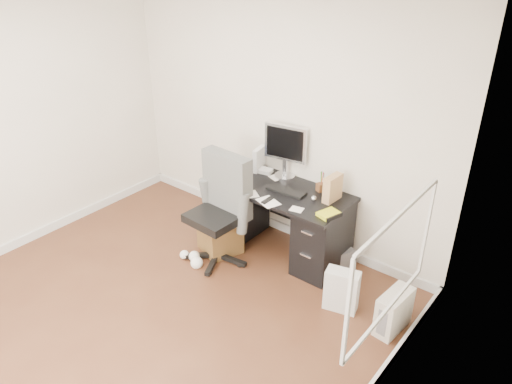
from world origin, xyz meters
TOP-DOWN VIEW (x-y plane):
  - ground at (0.00, 0.00)m, footprint 4.00×4.00m
  - room_shell at (0.03, 0.03)m, footprint 4.02×4.02m
  - desk at (0.30, 1.65)m, footprint 1.50×0.70m
  - loose_papers at (0.10, 1.60)m, footprint 1.10×0.60m
  - lcd_monitor at (0.18, 1.91)m, footprint 0.51×0.34m
  - keyboard at (0.39, 1.63)m, footprint 0.42×0.17m
  - computer_mouse at (0.72, 1.64)m, footprint 0.06×0.06m
  - travel_mug at (-0.16, 1.56)m, footprint 0.11×0.11m
  - white_binder at (-0.15, 1.88)m, footprint 0.15×0.24m
  - magazine_file at (0.85, 1.77)m, footprint 0.13×0.23m
  - pen_cup at (0.65, 1.87)m, footprint 0.11×0.11m
  - yellow_book at (0.98, 1.49)m, footprint 0.20×0.23m
  - paper_remote at (0.38, 1.35)m, footprint 0.28×0.25m
  - office_chair at (-0.11, 1.11)m, footprint 0.68×0.68m
  - pc_tower at (1.81, 1.28)m, footprint 0.21×0.40m
  - shopping_bag at (1.32, 1.23)m, footprint 0.35×0.29m
  - wicker_basket at (-0.18, 1.24)m, footprint 0.49×0.49m
  - desk_printer at (0.89, 1.80)m, footprint 0.46×0.43m

SIDE VIEW (x-z plane):
  - ground at x=0.00m, z-range 0.00..0.00m
  - desk_printer at x=0.89m, z-range 0.00..0.22m
  - wicker_basket at x=-0.18m, z-range 0.00..0.38m
  - pc_tower at x=1.81m, z-range 0.00..0.39m
  - shopping_bag at x=1.32m, z-range 0.00..0.41m
  - desk at x=0.30m, z-range 0.02..0.77m
  - office_chair at x=-0.11m, z-range 0.00..1.15m
  - loose_papers at x=0.10m, z-range 0.75..0.75m
  - paper_remote at x=0.38m, z-range 0.75..0.77m
  - keyboard at x=0.39m, z-range 0.75..0.77m
  - yellow_book at x=0.98m, z-range 0.75..0.78m
  - computer_mouse at x=0.72m, z-range 0.75..0.81m
  - travel_mug at x=-0.16m, z-range 0.75..0.95m
  - pen_cup at x=0.65m, z-range 0.75..0.96m
  - white_binder at x=-0.15m, z-range 0.75..1.01m
  - magazine_file at x=0.85m, z-range 0.75..1.02m
  - lcd_monitor at x=0.18m, z-range 0.75..1.35m
  - room_shell at x=0.03m, z-range 0.30..3.01m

